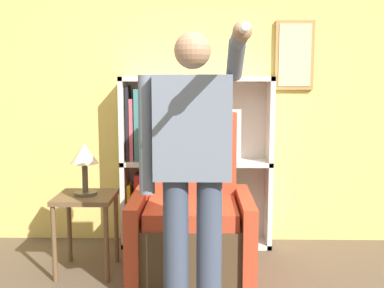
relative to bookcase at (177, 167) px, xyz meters
The scene contains 6 objects.
wall_back 0.78m from the bookcase, 25.71° to the left, with size 8.00×0.11×2.80m.
bookcase is the anchor object (origin of this frame).
armchair 0.71m from the bookcase, 76.79° to the right, with size 0.91×0.81×1.23m.
person_standing 1.48m from the bookcase, 83.63° to the right, with size 0.59×0.78×1.75m.
side_table 0.94m from the bookcase, 137.38° to the right, with size 0.44×0.44×0.61m.
table_lamp 0.94m from the bookcase, 137.38° to the right, with size 0.21×0.21×0.40m.
Camera 1 is at (-0.12, -2.11, 1.46)m, focal length 42.00 mm.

